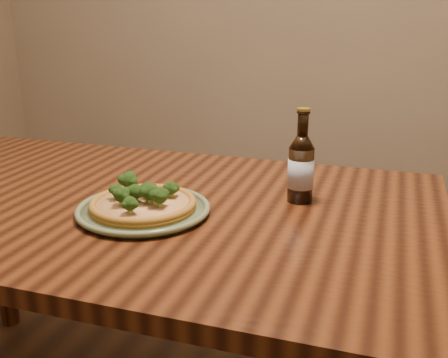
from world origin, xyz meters
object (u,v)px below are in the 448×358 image
(table, at_px, (114,231))
(plate, at_px, (143,209))
(beer_bottle, at_px, (301,168))
(pizza, at_px, (143,202))

(table, xyz_separation_m, plate, (0.13, -0.08, 0.10))
(table, height_order, plate, plate)
(beer_bottle, bearing_deg, table, -177.65)
(plate, distance_m, beer_bottle, 0.39)
(plate, xyz_separation_m, beer_bottle, (0.33, 0.20, 0.07))
(pizza, bearing_deg, table, 148.63)
(plate, xyz_separation_m, pizza, (-0.00, 0.00, 0.02))
(plate, bearing_deg, beer_bottle, 31.02)
(pizza, distance_m, beer_bottle, 0.38)
(plate, height_order, beer_bottle, beer_bottle)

